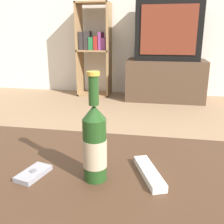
{
  "coord_description": "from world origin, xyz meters",
  "views": [
    {
      "loc": [
        0.21,
        -0.52,
        0.8
      ],
      "look_at": [
        0.04,
        0.4,
        0.51
      ],
      "focal_mm": 42.0,
      "sensor_mm": 36.0,
      "label": 1
    }
  ],
  "objects_px": {
    "television": "(168,30)",
    "beer_bottle": "(95,143)",
    "cell_phone": "(33,173)",
    "tv_stand": "(165,80)",
    "bookshelf": "(94,47)",
    "remote_control": "(149,173)"
  },
  "relations": [
    {
      "from": "television",
      "to": "beer_bottle",
      "type": "xyz_separation_m",
      "value": [
        -0.22,
        -2.61,
        -0.3
      ]
    },
    {
      "from": "beer_bottle",
      "to": "cell_phone",
      "type": "relative_size",
      "value": 2.62
    },
    {
      "from": "television",
      "to": "beer_bottle",
      "type": "relative_size",
      "value": 2.49
    },
    {
      "from": "tv_stand",
      "to": "bookshelf",
      "type": "relative_size",
      "value": 0.8
    },
    {
      "from": "bookshelf",
      "to": "remote_control",
      "type": "xyz_separation_m",
      "value": [
        0.84,
        -2.67,
        -0.19
      ]
    },
    {
      "from": "tv_stand",
      "to": "remote_control",
      "type": "xyz_separation_m",
      "value": [
        -0.08,
        -2.58,
        0.18
      ]
    },
    {
      "from": "bookshelf",
      "to": "television",
      "type": "bearing_deg",
      "value": -6.38
    },
    {
      "from": "tv_stand",
      "to": "cell_phone",
      "type": "xyz_separation_m",
      "value": [
        -0.4,
        -2.63,
        0.18
      ]
    },
    {
      "from": "bookshelf",
      "to": "beer_bottle",
      "type": "xyz_separation_m",
      "value": [
        0.69,
        -2.71,
        -0.1
      ]
    },
    {
      "from": "tv_stand",
      "to": "television",
      "type": "bearing_deg",
      "value": -90.0
    },
    {
      "from": "cell_phone",
      "to": "remote_control",
      "type": "xyz_separation_m",
      "value": [
        0.32,
        0.06,
        0.0
      ]
    },
    {
      "from": "bookshelf",
      "to": "beer_bottle",
      "type": "distance_m",
      "value": 2.8
    },
    {
      "from": "tv_stand",
      "to": "beer_bottle",
      "type": "bearing_deg",
      "value": -94.89
    },
    {
      "from": "bookshelf",
      "to": "beer_bottle",
      "type": "relative_size",
      "value": 3.93
    },
    {
      "from": "television",
      "to": "cell_phone",
      "type": "bearing_deg",
      "value": -98.59
    },
    {
      "from": "television",
      "to": "cell_phone",
      "type": "distance_m",
      "value": 2.69
    },
    {
      "from": "television",
      "to": "cell_phone",
      "type": "xyz_separation_m",
      "value": [
        -0.4,
        -2.63,
        -0.4
      ]
    },
    {
      "from": "bookshelf",
      "to": "cell_phone",
      "type": "height_order",
      "value": "bookshelf"
    },
    {
      "from": "bookshelf",
      "to": "cell_phone",
      "type": "bearing_deg",
      "value": -79.25
    },
    {
      "from": "cell_phone",
      "to": "remote_control",
      "type": "distance_m",
      "value": 0.32
    },
    {
      "from": "bookshelf",
      "to": "beer_bottle",
      "type": "height_order",
      "value": "bookshelf"
    },
    {
      "from": "cell_phone",
      "to": "remote_control",
      "type": "relative_size",
      "value": 0.63
    }
  ]
}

